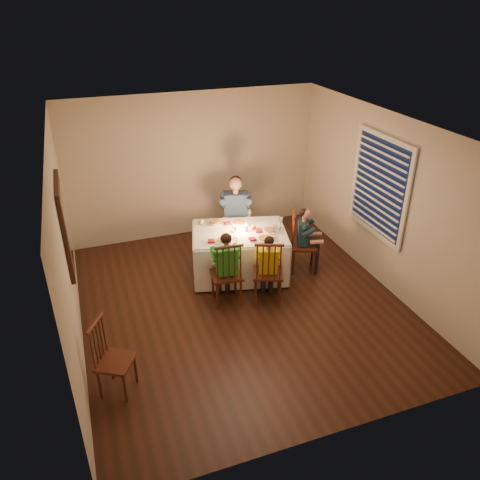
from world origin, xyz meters
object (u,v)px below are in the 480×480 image
object	(u,v)px
chair_near_left	(227,301)
child_yellow	(267,299)
chair_near_right	(267,299)
serving_bowl	(215,223)
child_teal	(302,269)
chair_adult	(236,248)
dining_table	(239,244)
adult	(236,248)
child_green	(227,301)
chair_end	(302,269)
chair_extra	(120,389)

from	to	relation	value
chair_near_left	child_yellow	bearing A→B (deg)	170.39
chair_near_right	serving_bowl	size ratio (longest dim) A/B	5.21
child_teal	serving_bowl	bearing A→B (deg)	87.60
chair_adult	chair_near_right	size ratio (longest dim) A/B	1.00
dining_table	chair_near_left	distance (m)	0.97
adult	child_green	xyz separation A→B (m)	(-0.66, -1.47, 0.00)
chair_adult	child_yellow	size ratio (longest dim) A/B	0.97
chair_near_right	child_green	bearing A→B (deg)	6.47
chair_end	child_green	bearing A→B (deg)	129.14
chair_adult	chair_end	world-z (taller)	same
chair_end	child_yellow	world-z (taller)	child_yellow
chair_extra	serving_bowl	bearing A→B (deg)	-9.70
dining_table	chair_near_right	distance (m)	1.00
chair_end	chair_extra	world-z (taller)	chair_end
chair_near_right	child_yellow	xyz separation A→B (m)	(-0.00, 0.00, 0.00)
dining_table	chair_adult	world-z (taller)	dining_table
chair_adult	dining_table	bearing A→B (deg)	-87.38
adult	child_teal	world-z (taller)	adult
child_teal	chair_extra	bearing A→B (deg)	140.47
chair_near_left	serving_bowl	xyz separation A→B (m)	(0.16, 1.03, 0.79)
child_green	chair_adult	bearing A→B (deg)	-108.78
chair_near_right	child_yellow	size ratio (longest dim) A/B	0.97
adult	child_yellow	world-z (taller)	adult
chair_adult	adult	world-z (taller)	adult
chair_near_left	adult	xyz separation A→B (m)	(0.66, 1.47, 0.00)
chair_near_right	child_green	xyz separation A→B (m)	(-0.58, 0.16, 0.00)
chair_near_right	child_green	distance (m)	0.60
chair_near_left	chair_extra	world-z (taller)	chair_near_left
chair_adult	chair_extra	bearing A→B (deg)	-113.21
chair_adult	chair_extra	distance (m)	3.60
child_teal	chair_end	bearing A→B (deg)	0.00
chair_extra	child_teal	world-z (taller)	child_teal
chair_end	adult	xyz separation A→B (m)	(-0.79, 1.04, 0.00)
chair_near_right	serving_bowl	world-z (taller)	serving_bowl
adult	child_teal	bearing A→B (deg)	-34.86
child_yellow	chair_near_left	bearing A→B (deg)	6.47
chair_extra	serving_bowl	xyz separation A→B (m)	(1.87, 2.27, 0.79)
chair_adult	child_green	world-z (taller)	child_green
adult	child_yellow	bearing A→B (deg)	-74.81
chair_adult	chair_near_right	bearing A→B (deg)	-74.81
chair_near_right	chair_adult	bearing A→B (deg)	-71.35
dining_table	chair_near_right	world-z (taller)	dining_table
dining_table	adult	distance (m)	0.99
dining_table	adult	bearing A→B (deg)	88.93
serving_bowl	child_teal	bearing A→B (deg)	-25.14
chair_end	child_green	world-z (taller)	child_green
chair_end	child_green	xyz separation A→B (m)	(-1.45, -0.43, 0.00)
child_yellow	chair_near_right	bearing A→B (deg)	-158.54
chair_near_left	child_teal	world-z (taller)	child_teal
child_green	serving_bowl	bearing A→B (deg)	-93.43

